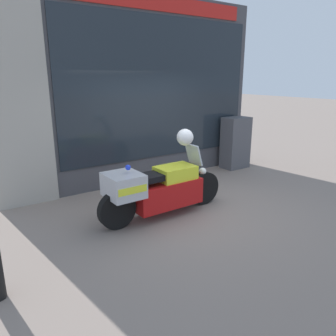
# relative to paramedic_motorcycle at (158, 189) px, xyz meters

# --- Properties ---
(ground_plane) EXTENTS (60.00, 60.00, 0.00)m
(ground_plane) POSITION_rel_paramedic_motorcycle_xyz_m (0.86, 0.08, -0.52)
(ground_plane) COLOR gray
(shop_building) EXTENTS (6.24, 0.55, 4.10)m
(shop_building) POSITION_rel_paramedic_motorcycle_xyz_m (0.39, 2.08, 1.54)
(shop_building) COLOR #424247
(shop_building) RESTS_ON ground
(window_display) EXTENTS (4.70, 0.30, 1.81)m
(window_display) POSITION_rel_paramedic_motorcycle_xyz_m (1.33, 2.11, -0.08)
(window_display) COLOR slate
(window_display) RESTS_ON ground
(paramedic_motorcycle) EXTENTS (2.49, 0.62, 1.21)m
(paramedic_motorcycle) POSITION_rel_paramedic_motorcycle_xyz_m (0.00, 0.00, 0.00)
(paramedic_motorcycle) COLOR black
(paramedic_motorcycle) RESTS_ON ground
(utility_cabinet) EXTENTS (0.70, 0.46, 1.35)m
(utility_cabinet) POSITION_rel_paramedic_motorcycle_xyz_m (3.44, 1.51, 0.15)
(utility_cabinet) COLOR #4C4C51
(utility_cabinet) RESTS_ON ground
(white_helmet) EXTENTS (0.30, 0.30, 0.30)m
(white_helmet) POSITION_rel_paramedic_motorcycle_xyz_m (0.59, 0.01, 0.83)
(white_helmet) COLOR white
(white_helmet) RESTS_ON paramedic_motorcycle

